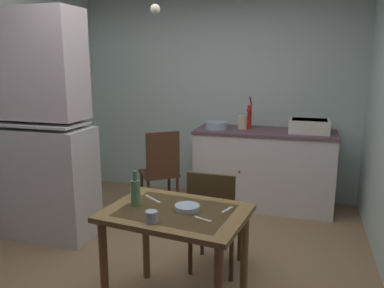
# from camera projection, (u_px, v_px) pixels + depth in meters

# --- Properties ---
(ground_plane) EXTENTS (5.29, 5.29, 0.00)m
(ground_plane) POSITION_uv_depth(u_px,v_px,m) (155.00, 275.00, 3.13)
(ground_plane) COLOR #8E6F51
(wall_back) EXTENTS (3.62, 0.10, 2.57)m
(wall_back) POSITION_uv_depth(u_px,v_px,m) (217.00, 95.00, 4.92)
(wall_back) COLOR silver
(wall_back) RESTS_ON ground
(hutch_cabinet) EXTENTS (0.90, 0.48, 2.18)m
(hutch_cabinet) POSITION_uv_depth(u_px,v_px,m) (44.00, 135.00, 3.67)
(hutch_cabinet) COLOR silver
(hutch_cabinet) RESTS_ON ground
(counter_cabinet) EXTENTS (1.62, 0.64, 0.92)m
(counter_cabinet) POSITION_uv_depth(u_px,v_px,m) (264.00, 169.00, 4.56)
(counter_cabinet) COLOR silver
(counter_cabinet) RESTS_ON ground
(sink_basin) EXTENTS (0.44, 0.34, 0.15)m
(sink_basin) POSITION_uv_depth(u_px,v_px,m) (309.00, 126.00, 4.31)
(sink_basin) COLOR white
(sink_basin) RESTS_ON counter_cabinet
(hand_pump) EXTENTS (0.05, 0.27, 0.39)m
(hand_pump) POSITION_uv_depth(u_px,v_px,m) (249.00, 115.00, 4.53)
(hand_pump) COLOR #B21E19
(hand_pump) RESTS_ON counter_cabinet
(mixing_bowl_counter) EXTENTS (0.26, 0.26, 0.09)m
(mixing_bowl_counter) POSITION_uv_depth(u_px,v_px,m) (216.00, 125.00, 4.57)
(mixing_bowl_counter) COLOR #9EB2C6
(mixing_bowl_counter) RESTS_ON counter_cabinet
(stoneware_crock) EXTENTS (0.12, 0.12, 0.16)m
(stoneware_crock) POSITION_uv_depth(u_px,v_px,m) (243.00, 122.00, 4.58)
(stoneware_crock) COLOR beige
(stoneware_crock) RESTS_ON counter_cabinet
(dining_table) EXTENTS (1.00, 0.77, 0.74)m
(dining_table) POSITION_uv_depth(u_px,v_px,m) (176.00, 227.00, 2.58)
(dining_table) COLOR brown
(dining_table) RESTS_ON ground
(chair_far_side) EXTENTS (0.41, 0.41, 0.87)m
(chair_far_side) POSITION_uv_depth(u_px,v_px,m) (214.00, 218.00, 3.11)
(chair_far_side) COLOR #483221
(chair_far_side) RESTS_ON ground
(chair_by_counter) EXTENTS (0.56, 0.56, 0.96)m
(chair_by_counter) POSITION_uv_depth(u_px,v_px,m) (161.00, 170.00, 4.38)
(chair_by_counter) COLOR #4B2C20
(chair_by_counter) RESTS_ON ground
(serving_bowl_wide) EXTENTS (0.17, 0.17, 0.03)m
(serving_bowl_wide) POSITION_uv_depth(u_px,v_px,m) (187.00, 207.00, 2.56)
(serving_bowl_wide) COLOR #9EB2C6
(serving_bowl_wide) RESTS_ON dining_table
(teacup_cream) EXTENTS (0.07, 0.07, 0.07)m
(teacup_cream) POSITION_uv_depth(u_px,v_px,m) (151.00, 217.00, 2.36)
(teacup_cream) COLOR #9EB2C6
(teacup_cream) RESTS_ON dining_table
(mug_tall) EXTENTS (0.06, 0.06, 0.09)m
(mug_tall) POSITION_uv_depth(u_px,v_px,m) (135.00, 192.00, 2.78)
(mug_tall) COLOR white
(mug_tall) RESTS_ON dining_table
(glass_bottle) EXTENTS (0.07, 0.07, 0.25)m
(glass_bottle) POSITION_uv_depth(u_px,v_px,m) (136.00, 192.00, 2.63)
(glass_bottle) COLOR #4C7F56
(glass_bottle) RESTS_ON dining_table
(table_knife) EXTENTS (0.17, 0.13, 0.00)m
(table_knife) POSITION_uv_depth(u_px,v_px,m) (153.00, 199.00, 2.76)
(table_knife) COLOR silver
(table_knife) RESTS_ON dining_table
(teaspoon_near_bowl) EXTENTS (0.12, 0.07, 0.00)m
(teaspoon_near_bowl) POSITION_uv_depth(u_px,v_px,m) (203.00, 219.00, 2.40)
(teaspoon_near_bowl) COLOR beige
(teaspoon_near_bowl) RESTS_ON dining_table
(teaspoon_by_cup) EXTENTS (0.06, 0.13, 0.00)m
(teaspoon_by_cup) POSITION_uv_depth(u_px,v_px,m) (227.00, 210.00, 2.56)
(teaspoon_by_cup) COLOR beige
(teaspoon_by_cup) RESTS_ON dining_table
(pendant_bulb) EXTENTS (0.08, 0.08, 0.08)m
(pendant_bulb) POSITION_uv_depth(u_px,v_px,m) (155.00, 9.00, 3.09)
(pendant_bulb) COLOR #F9EFCC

